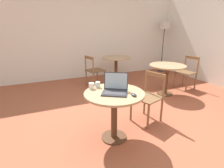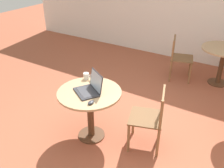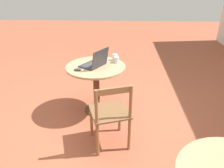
{
  "view_description": "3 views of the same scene",
  "coord_description": "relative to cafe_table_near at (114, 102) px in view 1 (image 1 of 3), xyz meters",
  "views": [
    {
      "loc": [
        -1.34,
        -2.26,
        1.61
      ],
      "look_at": [
        -0.24,
        0.32,
        0.67
      ],
      "focal_mm": 28.0,
      "sensor_mm": 36.0,
      "label": 1
    },
    {
      "loc": [
        1.28,
        -2.41,
        2.38
      ],
      "look_at": [
        -0.3,
        0.15,
        0.71
      ],
      "focal_mm": 40.0,
      "sensor_mm": 36.0,
      "label": 2
    },
    {
      "loc": [
        2.41,
        0.16,
        1.86
      ],
      "look_at": [
        -0.23,
        0.03,
        0.55
      ],
      "focal_mm": 35.0,
      "sensor_mm": 36.0,
      "label": 3
    }
  ],
  "objects": [
    {
      "name": "mug",
      "position": [
        -0.24,
        0.26,
        0.2
      ],
      "size": [
        0.12,
        0.08,
        0.09
      ],
      "color": "silver",
      "rests_on": "cafe_table_near"
    },
    {
      "name": "cafe_table_mid",
      "position": [
        1.88,
        1.13,
        0.0
      ],
      "size": [
        0.84,
        0.84,
        0.73
      ],
      "color": "#51331E",
      "rests_on": "ground_plane"
    },
    {
      "name": "wall_back",
      "position": [
        0.43,
        3.44,
        0.77
      ],
      "size": [
        9.4,
        0.06,
        2.7
      ],
      "color": "white",
      "rests_on": "ground_plane"
    },
    {
      "name": "ground_plane",
      "position": [
        0.43,
        0.21,
        -0.58
      ],
      "size": [
        16.0,
        16.0,
        0.0
      ],
      "primitive_type": "plane",
      "color": "#9E5138"
    },
    {
      "name": "chair_far_left",
      "position": [
        0.45,
        2.37,
        -0.14
      ],
      "size": [
        0.53,
        0.53,
        0.85
      ],
      "color": "brown",
      "rests_on": "ground_plane"
    },
    {
      "name": "drinking_glass",
      "position": [
        -0.14,
        0.29,
        0.19
      ],
      "size": [
        0.07,
        0.07,
        0.09
      ],
      "color": "silver",
      "rests_on": "cafe_table_near"
    },
    {
      "name": "cafe_table_near",
      "position": [
        0.0,
        0.0,
        0.0
      ],
      "size": [
        0.84,
        0.84,
        0.73
      ],
      "color": "#51331E",
      "rests_on": "ground_plane"
    },
    {
      "name": "chair_mid_right",
      "position": [
        2.66,
        1.26,
        -0.14
      ],
      "size": [
        0.49,
        0.49,
        0.85
      ],
      "color": "brown",
      "rests_on": "ground_plane"
    },
    {
      "name": "floor_lamp",
      "position": [
        3.26,
        3.06,
        0.94
      ],
      "size": [
        0.34,
        0.34,
        1.74
      ],
      "color": "#333333",
      "rests_on": "ground_plane"
    },
    {
      "name": "mouse",
      "position": [
        0.18,
        -0.22,
        0.17
      ],
      "size": [
        0.06,
        0.1,
        0.03
      ],
      "color": "#2D2D33",
      "rests_on": "cafe_table_near"
    },
    {
      "name": "cafe_table_far",
      "position": [
        1.21,
        2.59,
        0.0
      ],
      "size": [
        0.84,
        0.84,
        0.73
      ],
      "color": "#51331E",
      "rests_on": "ground_plane"
    },
    {
      "name": "laptop",
      "position": [
        0.01,
        -0.01,
        0.2
      ],
      "size": [
        0.44,
        0.42,
        0.26
      ],
      "color": "#2D2D33",
      "rests_on": "cafe_table_near"
    },
    {
      "name": "chair_near_right",
      "position": [
        0.76,
        0.25,
        -0.14
      ],
      "size": [
        0.53,
        0.53,
        0.85
      ],
      "color": "brown",
      "rests_on": "ground_plane"
    }
  ]
}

